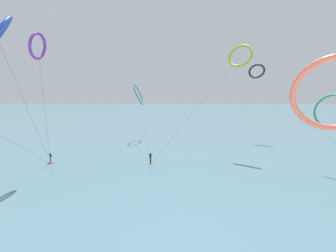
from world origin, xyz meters
The scene contains 9 objects.
sea_water centered at (0.00, 106.34, 0.04)m, with size 400.00×200.00×0.08m, color slate.
surfer_amber centered at (-3.00, 34.47, 0.82)m, with size 1.40×0.65×1.70m.
surfer_crimson centered at (-18.41, 34.09, 0.82)m, with size 1.40×0.71×1.70m.
kite_teal centered at (-7.44, 53.71, 10.30)m, with size 5.74×21.92×12.75m.
kite_coral centered at (8.70, 10.39, 10.94)m, with size 12.06×3.56×12.95m.
kite_emerald centered at (22.02, 30.99, 8.42)m, with size 6.07×22.15×10.80m.
kite_lime centered at (11.86, 41.08, 17.01)m, with size 17.28×8.83×19.09m.
kite_charcoal centered at (19.05, 53.95, 15.44)m, with size 4.09×43.77×17.21m.
kite_violet centered at (-16.70, 29.58, 16.73)m, with size 2.35×6.26×18.47m.
Camera 1 is at (0.53, -2.19, 11.14)m, focal length 26.25 mm.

